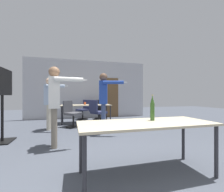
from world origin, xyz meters
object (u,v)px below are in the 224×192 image
Objects in this scene: office_chair_near_pushed at (97,114)px; person_center_tall at (55,98)px; office_chair_mid_tucked at (100,110)px; person_right_polo at (104,96)px; person_far_watching at (50,98)px; office_chair_far_left at (72,115)px; drink_cup at (85,103)px; office_chair_side_rolled at (84,110)px; beer_bottle at (152,108)px; tv_screen at (2,95)px.

person_center_tall is at bearing -63.00° from office_chair_near_pushed.
person_center_tall is 4.00m from office_chair_mid_tucked.
person_right_polo is at bearing 119.45° from person_center_tall.
person_far_watching is at bearing -139.76° from office_chair_mid_tucked.
office_chair_far_left is 1.04m from drink_cup.
office_chair_side_rolled is 5.23m from beer_bottle.
office_chair_side_rolled is at bearing -156.90° from person_right_polo.
office_chair_mid_tucked is (2.01, 1.78, -0.60)m from person_far_watching.
office_chair_side_rolled reaches higher than drink_cup.
person_center_tall is at bearing -116.31° from office_chair_mid_tucked.
office_chair_far_left is at bearing -128.11° from office_chair_near_pushed.
office_chair_near_pushed is 8.88× the size of drink_cup.
office_chair_mid_tucked is at bearing 148.66° from person_center_tall.
person_center_tall is 2.20m from office_chair_far_left.
person_far_watching is 1.66m from drink_cup.
person_center_tall is 2.40m from office_chair_near_pushed.
person_right_polo is 1.84m from person_far_watching.
person_right_polo is 1.95× the size of office_chair_side_rolled.
office_chair_side_rolled is (2.16, 3.04, -0.71)m from tv_screen.
person_center_tall is (-1.28, -0.92, -0.03)m from person_right_polo.
person_right_polo reaches higher than person_center_tall.
person_far_watching is (-1.62, 0.88, -0.05)m from person_right_polo.
beer_bottle is at bearing -93.10° from office_chair_mid_tucked.
office_chair_near_pushed reaches higher than office_chair_far_left.
drink_cup is (-0.62, 4.34, -0.13)m from beer_bottle.
person_right_polo reaches higher than office_chair_near_pushed.
office_chair_mid_tucked is at bearing -179.00° from office_chair_far_left.
office_chair_mid_tucked is (0.39, 2.66, -0.66)m from person_right_polo.
person_far_watching reaches higher than office_chair_mid_tucked.
beer_bottle is 4.38m from drink_cup.
beer_bottle is at bearing 42.69° from person_far_watching.
tv_screen is at bearing -93.44° from office_chair_near_pushed.
person_right_polo is at bearing -78.85° from drink_cup.
drink_cup is (0.89, 2.89, -0.27)m from person_center_tall.
drink_cup is at bearing -44.17° from tv_screen.
tv_screen is 2.89m from office_chair_near_pushed.
beer_bottle is at bearing -81.88° from drink_cup.
office_chair_far_left is at bearing -123.51° from drink_cup.
tv_screen reaches higher than office_chair_far_left.
beer_bottle is at bearing 21.13° from person_right_polo.
office_chair_near_pushed is (2.51, 1.27, -0.68)m from tv_screen.
person_right_polo reaches higher than person_far_watching.
beer_bottle is at bearing -26.05° from office_chair_near_pushed.
office_chair_far_left reaches higher than drink_cup.
person_far_watching is 1.83× the size of office_chair_mid_tucked.
person_far_watching reaches higher than office_chair_near_pushed.
beer_bottle is (2.76, -2.13, -0.22)m from tv_screen.
tv_screen is at bearing -136.57° from office_chair_mid_tucked.
office_chair_far_left is (1.61, 1.40, -0.70)m from tv_screen.
office_chair_near_pushed is at bearing 151.84° from office_chair_side_rolled.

